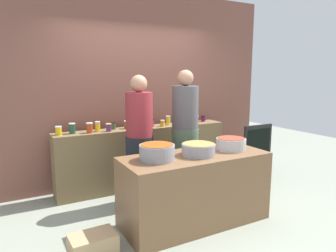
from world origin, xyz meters
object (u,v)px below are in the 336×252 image
preserve_jar_2 (90,128)px  preserve_jar_11 (168,120)px  cooking_pot_center (198,149)px  cooking_pot_right (231,144)px  preserve_jar_5 (113,126)px  cooking_pot_left (157,152)px  preserve_jar_10 (162,123)px  preserve_jar_13 (203,118)px  preserve_jar_1 (72,128)px  cook_with_tongs (140,147)px  chalkboard_sign (257,152)px  preserve_jar_4 (109,127)px  preserve_jar_6 (127,125)px  preserve_jar_0 (59,131)px  cook_in_cap (185,140)px  preserve_jar_7 (136,124)px  preserve_jar_8 (144,123)px  preserve_jar_12 (196,119)px  bread_crate (93,245)px  preserve_jar_9 (151,123)px  preserve_jar_3 (98,126)px

preserve_jar_2 → preserve_jar_11: size_ratio=1.00×
cooking_pot_center → cooking_pot_right: size_ratio=1.06×
preserve_jar_5 → cooking_pot_left: size_ratio=0.27×
cooking_pot_right → preserve_jar_5: bearing=123.9°
preserve_jar_10 → preserve_jar_13: (0.85, 0.11, 0.00)m
preserve_jar_1 → preserve_jar_10: 1.35m
cook_with_tongs → chalkboard_sign: cook_with_tongs is taller
preserve_jar_4 → cooking_pot_right: size_ratio=0.32×
preserve_jar_4 → cooking_pot_left: size_ratio=0.30×
preserve_jar_6 → preserve_jar_0: bearing=-178.5°
preserve_jar_6 → preserve_jar_11: 0.70m
preserve_jar_6 → chalkboard_sign: bearing=-17.0°
cooking_pot_center → cook_with_tongs: (-0.37, 0.82, -0.10)m
cooking_pot_right → cook_in_cap: cook_in_cap is taller
preserve_jar_7 → preserve_jar_8: 0.11m
preserve_jar_10 → preserve_jar_12: 0.66m
cook_in_cap → preserve_jar_8: bearing=123.0°
preserve_jar_0 → preserve_jar_2: bearing=-6.9°
preserve_jar_0 → bread_crate: 1.73m
preserve_jar_1 → preserve_jar_11: 1.50m
preserve_jar_2 → preserve_jar_8: size_ratio=1.09×
preserve_jar_4 → preserve_jar_7: size_ratio=1.02×
preserve_jar_7 → cooking_pot_left: preserve_jar_7 is taller
preserve_jar_10 → preserve_jar_13: preserve_jar_13 is taller
preserve_jar_6 → preserve_jar_13: size_ratio=1.18×
preserve_jar_10 → preserve_jar_5: bearing=170.4°
preserve_jar_4 → preserve_jar_11: bearing=5.5°
preserve_jar_6 → preserve_jar_10: preserve_jar_6 is taller
preserve_jar_8 → cook_with_tongs: (-0.32, -0.57, -0.21)m
preserve_jar_2 → preserve_jar_7: (0.72, 0.07, -0.02)m
cook_in_cap → bread_crate: size_ratio=4.08×
preserve_jar_13 → cook_with_tongs: 1.62m
preserve_jar_9 → cooking_pot_center: size_ratio=0.30×
preserve_jar_3 → preserve_jar_4: (0.14, -0.06, -0.02)m
preserve_jar_4 → preserve_jar_9: bearing=5.7°
preserve_jar_8 → cooking_pot_left: (-0.45, -1.34, -0.08)m
preserve_jar_0 → chalkboard_sign: size_ratio=0.13×
preserve_jar_5 → preserve_jar_0: bearing=-174.8°
cook_with_tongs → preserve_jar_8: bearing=60.7°
preserve_jar_2 → bread_crate: 1.73m
preserve_jar_2 → cooking_pot_left: 1.38m
preserve_jar_4 → cook_in_cap: size_ratio=0.06×
preserve_jar_11 → cooking_pot_center: preserve_jar_11 is taller
preserve_jar_0 → chalkboard_sign: (3.01, -0.59, -0.52)m
preserve_jar_6 → preserve_jar_8: bearing=-13.3°
bread_crate → preserve_jar_6: bearing=58.0°
preserve_jar_5 → cooking_pot_center: bearing=-71.7°
preserve_jar_3 → chalkboard_sign: (2.48, -0.60, -0.54)m
preserve_jar_0 → cooking_pot_center: 1.91m
preserve_jar_8 → preserve_jar_9: 0.15m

